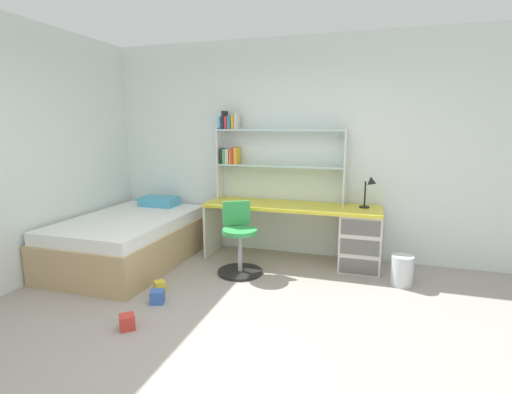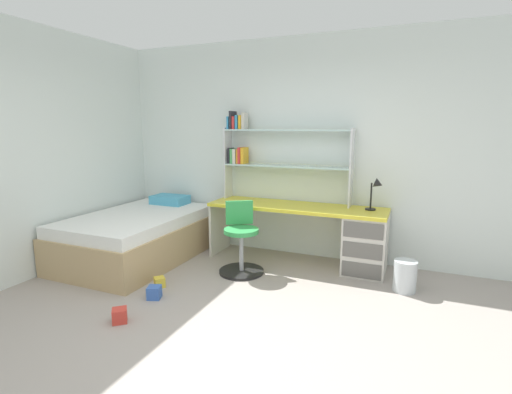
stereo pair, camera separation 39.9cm
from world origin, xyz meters
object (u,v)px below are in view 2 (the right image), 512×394
Objects in this scene: desk_lamp at (377,189)px; waste_bin at (405,276)px; desk at (343,235)px; toy_block_blue_0 at (154,292)px; swivel_chair at (241,245)px; bookshelf_hutch at (268,149)px; toy_block_red_1 at (120,315)px; bed_platform at (138,236)px; toy_block_yellow_2 at (160,282)px.

waste_bin is at bearing -50.92° from desk_lamp.
desk is 5.65× the size of desk_lamp.
toy_block_blue_0 is at bearing -153.14° from waste_bin.
desk_lamp is 0.47× the size of swivel_chair.
desk_lamp is 1.00m from waste_bin.
bookshelf_hutch is 2.64m from toy_block_red_1.
toy_block_red_1 is (0.02, -0.50, -0.00)m from toy_block_blue_0.
bed_platform is 1.69m from toy_block_red_1.
swivel_chair reaches higher than bed_platform.
swivel_chair is 7.79× the size of toy_block_yellow_2.
desk is at bearing 53.00° from toy_block_red_1.
swivel_chair is 0.42× the size of bed_platform.
bed_platform is at bearing 124.08° from toy_block_red_1.
desk_lamp is 2.65m from toy_block_blue_0.
bookshelf_hutch is 15.79× the size of toy_block_yellow_2.
bookshelf_hutch is 5.09× the size of waste_bin.
bed_platform is at bearing -165.82° from desk_lamp.
bookshelf_hutch is at bearing 174.86° from desk_lamp.
toy_block_red_1 is (-0.51, -2.23, -1.33)m from bookshelf_hutch.
toy_block_yellow_2 is (-0.12, 0.25, -0.01)m from toy_block_blue_0.
toy_block_red_1 is (-1.54, -2.04, -0.36)m from desk.
swivel_chair is at bearing -151.95° from desk.
desk is 2.58m from toy_block_red_1.
bed_platform is at bearing -175.39° from waste_bin.
swivel_chair is 1.42m from bed_platform.
bookshelf_hutch is 2.24m from toy_block_blue_0.
waste_bin is at bearing 26.86° from toy_block_blue_0.
desk_lamp reaches higher than toy_block_yellow_2.
bookshelf_hutch reaches higher than bed_platform.
swivel_chair reaches higher than waste_bin.
swivel_chair is 1.80m from waste_bin.
swivel_chair reaches higher than desk.
desk reaches higher than toy_block_yellow_2.
bookshelf_hutch is 2.00m from bed_platform.
desk_lamp is at bearing -5.14° from bookshelf_hutch.
toy_block_blue_0 is 0.28m from toy_block_yellow_2.
toy_block_red_1 is (-2.25, -1.65, -0.10)m from waste_bin.
toy_block_yellow_2 is (-0.14, 0.75, -0.01)m from toy_block_red_1.
bookshelf_hutch is 2.03× the size of swivel_chair.
bed_platform is (-1.45, -0.84, -1.10)m from bookshelf_hutch.
bed_platform is (-2.48, -0.65, -0.12)m from desk.
desk_lamp reaches higher than toy_block_blue_0.
desk is 1.30× the size of bookshelf_hutch.
waste_bin is 2.79m from toy_block_red_1.
toy_block_blue_0 is at bearing -63.58° from toy_block_yellow_2.
bookshelf_hutch reaches higher than swivel_chair.
desk_lamp is 2.97m from toy_block_red_1.
toy_block_red_1 is (0.94, -1.39, -0.23)m from bed_platform.
bookshelf_hutch is 13.34× the size of toy_block_blue_0.
toy_block_blue_0 is (-1.90, -1.61, -0.91)m from desk_lamp.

